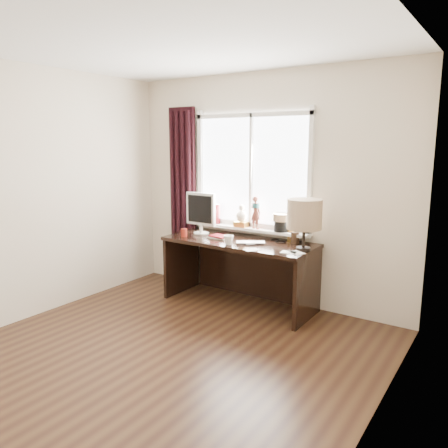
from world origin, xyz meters
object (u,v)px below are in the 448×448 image
Objects in this scene: red_cup at (184,233)px; desk at (244,260)px; table_lamp at (304,215)px; laptop at (251,243)px; monitor at (201,211)px; mug at (229,240)px.

desk is (0.63, 0.29, -0.29)m from red_cup.
table_lamp is (1.41, 0.17, 0.32)m from red_cup.
laptop is 0.63× the size of monitor.
desk is at bearing 106.79° from laptop.
laptop is at bearing 8.23° from red_cup.
mug is 0.45m from desk.
laptop is at bearing 43.93° from mug.
laptop reaches higher than desk.
table_lamp reaches higher than red_cup.
desk is 0.99m from table_lamp.
red_cup is at bearing 175.69° from mug.
table_lamp is at bearing 7.01° from red_cup.
red_cup is 0.19× the size of monitor.
table_lamp is (0.77, -0.11, 0.61)m from desk.
mug is 0.21× the size of table_lamp.
mug reaches higher than laptop.
mug is 0.22× the size of monitor.
mug is 1.16× the size of red_cup.
desk is (-0.02, 0.34, -0.30)m from mug.
laptop is 2.85× the size of mug.
table_lamp is (0.58, 0.05, 0.35)m from laptop.
mug is at bearing -163.69° from table_lamp.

